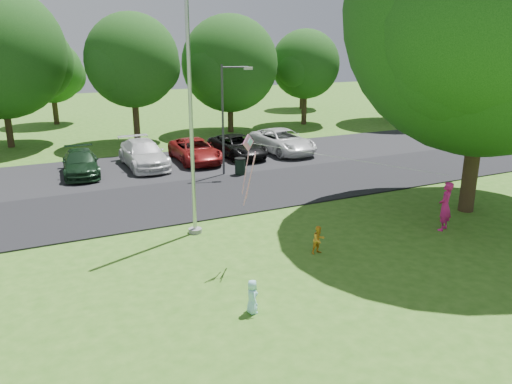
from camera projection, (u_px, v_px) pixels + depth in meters
name	position (u px, v px, depth m)	size (l,w,h in m)	color
ground	(351.00, 267.00, 15.89)	(120.00, 120.00, 0.00)	#376A1C
park_road	(238.00, 192.00, 23.64)	(60.00, 6.00, 0.06)	black
parking_strip	(193.00, 163.00, 29.25)	(42.00, 7.00, 0.06)	black
flagpole	(191.00, 122.00, 17.54)	(0.50, 0.50, 10.00)	#B7BABF
street_lamp	(227.00, 110.00, 25.71)	(1.59, 0.58, 5.76)	#3F3F44
trash_can	(240.00, 167.00, 26.50)	(0.60, 0.60, 0.95)	black
big_tree	(491.00, 18.00, 18.81)	(11.73, 11.17, 13.63)	#332316
tree_row	(172.00, 58.00, 35.77)	(64.35, 11.94, 10.88)	#332316
horizon_trees	(169.00, 70.00, 45.52)	(77.46, 7.20, 7.02)	#332316
parked_cars	(203.00, 149.00, 29.42)	(14.73, 5.41, 1.48)	black
woman	(445.00, 206.00, 18.76)	(0.69, 0.45, 1.90)	#DB1D7C
child_yellow	(319.00, 240.00, 16.79)	(0.48, 0.37, 0.98)	#F4AB26
child_blue	(252.00, 297.00, 13.13)	(0.46, 0.30, 0.94)	#A1EAF8
kite	(258.00, 158.00, 15.37)	(8.12, 0.83, 2.32)	pink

